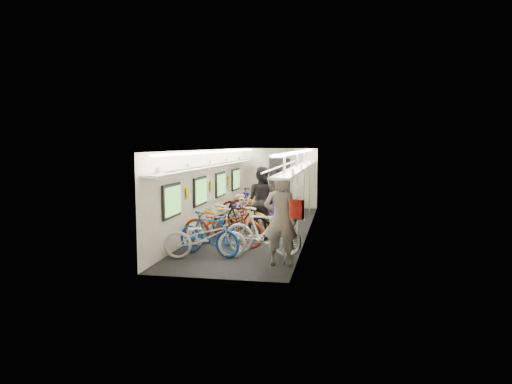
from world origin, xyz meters
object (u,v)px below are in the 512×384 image
at_px(bicycle_0, 205,237).
at_px(passenger_near, 281,220).
at_px(passenger_mid, 262,200).
at_px(backpack, 297,209).
at_px(bicycle_1, 209,234).

relative_size(bicycle_0, passenger_near, 0.93).
bearing_deg(bicycle_0, passenger_mid, -26.34).
bearing_deg(backpack, passenger_mid, 123.20).
relative_size(bicycle_0, passenger_mid, 0.95).
bearing_deg(backpack, bicycle_0, 173.74).
distance_m(bicycle_0, passenger_mid, 3.28).
bearing_deg(bicycle_1, passenger_near, -87.03).
distance_m(passenger_near, passenger_mid, 3.61).
xyz_separation_m(passenger_near, passenger_mid, (-1.00, 3.47, -0.02)).
relative_size(bicycle_1, backpack, 4.48).
bearing_deg(bicycle_1, backpack, -95.02).
distance_m(passenger_near, backpack, 0.67).
xyz_separation_m(passenger_near, backpack, (0.38, -0.47, 0.30)).
xyz_separation_m(bicycle_1, passenger_near, (1.74, -0.56, 0.47)).
relative_size(bicycle_0, backpack, 4.83).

